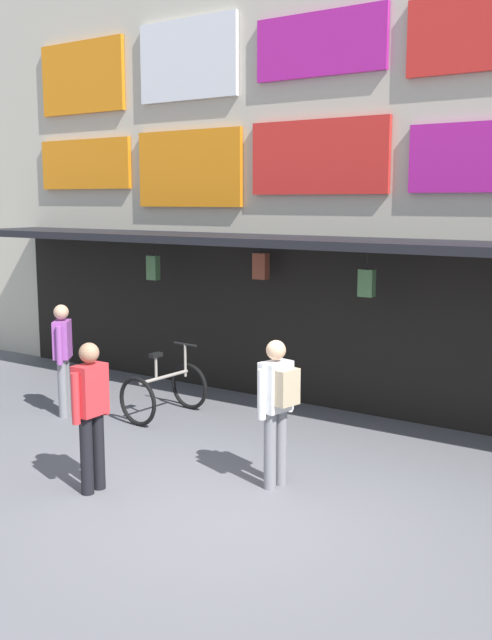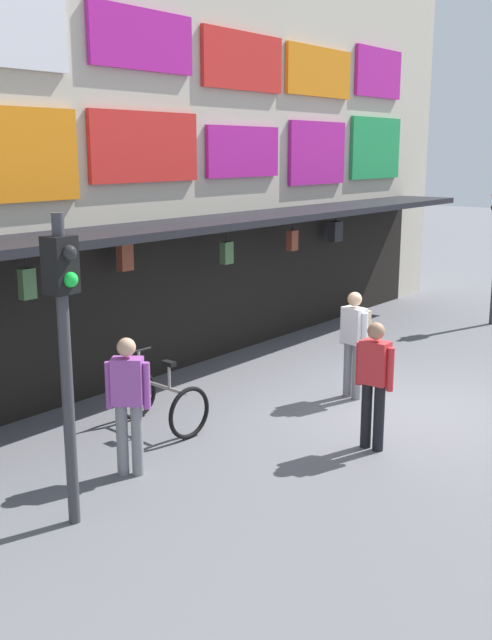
{
  "view_description": "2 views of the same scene",
  "coord_description": "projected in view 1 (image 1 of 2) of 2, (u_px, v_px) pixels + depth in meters",
  "views": [
    {
      "loc": [
        4.2,
        -5.98,
        3.2
      ],
      "look_at": [
        -0.98,
        1.66,
        1.69
      ],
      "focal_mm": 41.53,
      "sensor_mm": 36.0,
      "label": 1
    },
    {
      "loc": [
        -9.55,
        -4.82,
        3.77
      ],
      "look_at": [
        -1.63,
        1.58,
        1.42
      ],
      "focal_mm": 41.33,
      "sensor_mm": 36.0,
      "label": 2
    }
  ],
  "objects": [
    {
      "name": "ground_plane",
      "position": [
        234.0,
        509.0,
        7.73
      ],
      "size": [
        80.0,
        80.0,
        0.0
      ],
      "primitive_type": "plane",
      "color": "slate"
    },
    {
      "name": "shopfront",
      "position": [
        413.0,
        147.0,
        10.82
      ],
      "size": [
        18.0,
        2.6,
        8.0
      ],
      "color": "beige",
      "rests_on": "ground"
    },
    {
      "name": "pedestrian_in_black",
      "position": [
        277.0,
        402.0,
        8.19
      ],
      "size": [
        0.41,
        0.52,
        1.68
      ],
      "color": "gray",
      "rests_on": "ground"
    },
    {
      "name": "pedestrian_in_white",
      "position": [
        91.0,
        409.0,
        8.07
      ],
      "size": [
        0.23,
        0.53,
        1.68
      ],
      "color": "black",
      "rests_on": "ground"
    },
    {
      "name": "bicycle_parked",
      "position": [
        165.0,
        391.0,
        10.96
      ],
      "size": [
        0.79,
        1.2,
        1.05
      ],
      "color": "black",
      "rests_on": "ground"
    },
    {
      "name": "pedestrian_in_blue",
      "position": [
        63.0,
        353.0,
        10.96
      ],
      "size": [
        0.39,
        0.45,
        1.68
      ],
      "color": "gray",
      "rests_on": "ground"
    }
  ]
}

